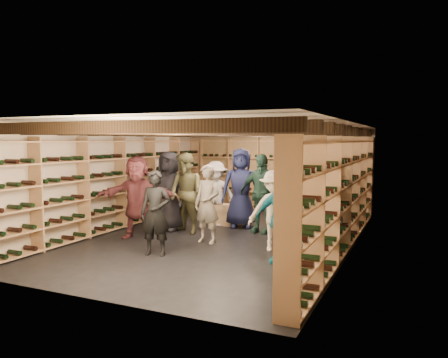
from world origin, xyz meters
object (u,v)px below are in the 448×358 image
person_12 (320,204)px  person_4 (281,219)px  crate_stack_right (225,215)px  person_1 (155,213)px  person_2 (186,193)px  person_6 (241,188)px  person_11 (322,197)px  person_10 (261,193)px  person_3 (275,211)px  crate_stack_left (239,210)px  person_0 (169,191)px  person_7 (207,204)px  person_5 (137,197)px  person_9 (216,194)px  crate_loose (245,217)px

person_12 → person_4: bearing=-120.1°
crate_stack_right → person_1: size_ratio=0.33×
person_2 → person_6: 1.42m
person_4 → person_11: (0.15, 2.63, 0.07)m
crate_stack_right → person_1: 3.13m
crate_stack_right → person_10: size_ratio=0.29×
person_3 → person_6: bearing=108.9°
person_3 → person_12: (0.76, 0.41, 0.12)m
crate_stack_left → person_4: (2.17, -3.45, 0.50)m
person_4 → person_6: person_6 is taller
person_4 → person_12: 1.23m
person_0 → person_7: person_0 is taller
person_11 → person_12: 1.51m
person_1 → crate_stack_right: bearing=77.1°
person_0 → person_11: size_ratio=1.11×
person_0 → person_7: (1.36, -0.77, -0.11)m
person_5 → person_12: (3.75, 0.58, -0.00)m
person_9 → person_12: 3.11m
person_9 → person_11: size_ratio=0.95×
person_0 → person_7: bearing=-21.2°
person_2 → person_3: bearing=2.7°
person_10 → person_12: (1.53, -1.01, -0.01)m
person_7 → crate_loose: bearing=102.3°
person_1 → person_4: bearing=-1.5°
person_3 → person_6: size_ratio=0.81×
person_5 → person_9: size_ratio=1.12×
person_9 → person_12: size_ratio=0.89×
crate_stack_left → person_10: size_ratio=0.33×
crate_stack_left → person_2: (-0.44, -2.05, 0.65)m
person_1 → person_3: bearing=19.3°
person_3 → person_4: (0.34, -0.73, -0.01)m
person_1 → person_5: size_ratio=0.88×
crate_loose → person_9: bearing=-115.7°
crate_loose → crate_stack_right: bearing=-109.2°
person_6 → person_9: bearing=163.3°
person_0 → person_6: (1.38, 0.98, 0.03)m
person_0 → person_4: bearing=-18.1°
crate_loose → crate_stack_left: bearing=153.0°
crate_stack_right → person_2: size_ratio=0.28×
crate_stack_right → person_10: person_10 is taller
crate_loose → person_12: 3.35m
crate_stack_right → person_7: size_ratio=0.32×
crate_stack_right → person_3: bearing=-45.2°
person_4 → person_10: bearing=118.3°
person_5 → person_1: bearing=-64.2°
person_4 → person_5: size_ratio=0.86×
crate_loose → person_1: (-0.23, -3.81, 0.69)m
crate_loose → person_0: size_ratio=0.27×
person_11 → person_0: bearing=-176.6°
crate_stack_left → person_7: 2.74m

